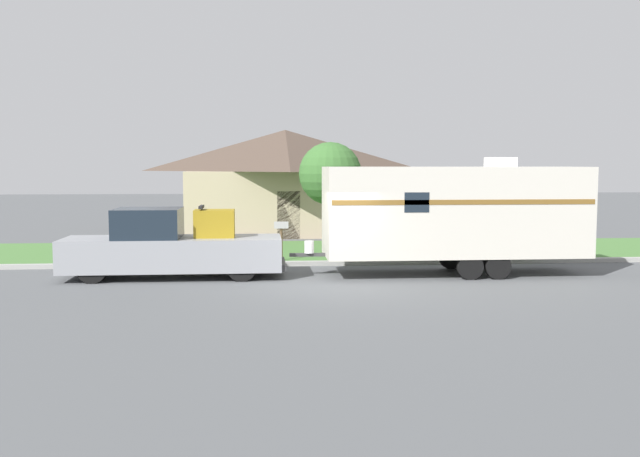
{
  "coord_description": "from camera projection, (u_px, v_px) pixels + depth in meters",
  "views": [
    {
      "loc": [
        -1.94,
        -19.11,
        3.29
      ],
      "look_at": [
        -0.23,
        1.6,
        1.4
      ],
      "focal_mm": 40.0,
      "sensor_mm": 36.0,
      "label": 1
    }
  ],
  "objects": [
    {
      "name": "ground_plane",
      "position": [
        333.0,
        285.0,
        19.43
      ],
      "size": [
        120.0,
        120.0,
        0.0
      ],
      "primitive_type": "plane",
      "color": "#515456"
    },
    {
      "name": "curb_strip",
      "position": [
        322.0,
        263.0,
        23.14
      ],
      "size": [
        80.0,
        0.3,
        0.14
      ],
      "color": "#999993",
      "rests_on": "ground_plane"
    },
    {
      "name": "lawn_strip",
      "position": [
        313.0,
        251.0,
        26.77
      ],
      "size": [
        80.0,
        7.0,
        0.03
      ],
      "color": "#477538",
      "rests_on": "ground_plane"
    },
    {
      "name": "house_across_street",
      "position": [
        285.0,
        179.0,
        34.89
      ],
      "size": [
        9.81,
        8.6,
        4.94
      ],
      "color": "tan",
      "rests_on": "ground_plane"
    },
    {
      "name": "pickup_truck",
      "position": [
        171.0,
        247.0,
        20.56
      ],
      "size": [
        6.36,
        1.9,
        2.09
      ],
      "color": "black",
      "rests_on": "ground_plane"
    },
    {
      "name": "travel_trailer",
      "position": [
        454.0,
        211.0,
        21.15
      ],
      "size": [
        8.74,
        2.36,
        3.48
      ],
      "color": "black",
      "rests_on": "ground_plane"
    },
    {
      "name": "mailbox",
      "position": [
        281.0,
        231.0,
        24.03
      ],
      "size": [
        0.48,
        0.2,
        1.34
      ],
      "color": "brown",
      "rests_on": "ground_plane"
    },
    {
      "name": "tree_in_yard",
      "position": [
        330.0,
        174.0,
        25.89
      ],
      "size": [
        2.29,
        2.29,
        4.08
      ],
      "color": "brown",
      "rests_on": "ground_plane"
    }
  ]
}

